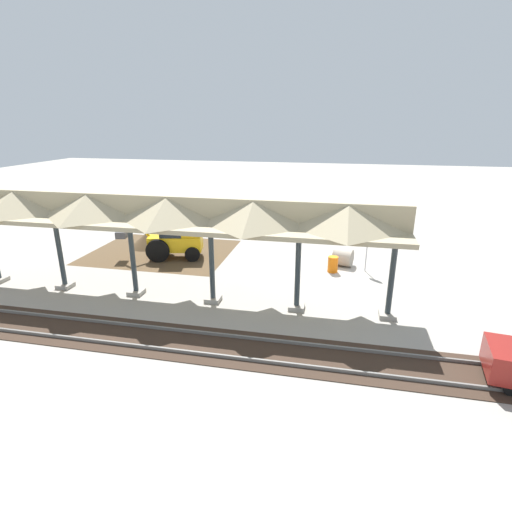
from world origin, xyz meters
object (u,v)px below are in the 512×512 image
(stop_sign, at_px, (368,239))
(concrete_pipe, at_px, (343,257))
(backhoe, at_px, (173,238))
(traffic_barrel, at_px, (333,264))

(stop_sign, distance_m, concrete_pipe, 1.97)
(backhoe, relative_size, traffic_barrel, 5.80)
(traffic_barrel, bearing_deg, concrete_pipe, -114.64)
(stop_sign, relative_size, concrete_pipe, 2.01)
(concrete_pipe, height_order, traffic_barrel, concrete_pipe)
(stop_sign, relative_size, traffic_barrel, 2.87)
(backhoe, xyz_separation_m, traffic_barrel, (-9.65, 0.42, -0.82))
(stop_sign, xyz_separation_m, backhoe, (11.44, 0.08, -0.60))
(concrete_pipe, bearing_deg, traffic_barrel, 65.36)
(stop_sign, height_order, traffic_barrel, stop_sign)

